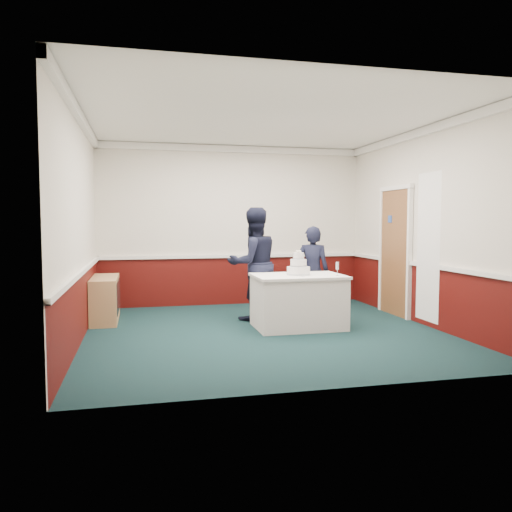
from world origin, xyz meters
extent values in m
plane|color=#132E2E|center=(0.00, 0.00, 0.00)|extent=(5.00, 5.00, 0.00)
cube|color=silver|center=(0.00, 2.48, 1.50)|extent=(5.00, 0.05, 3.00)
cube|color=silver|center=(-2.48, 0.00, 1.50)|extent=(0.05, 5.00, 3.00)
cube|color=silver|center=(2.48, 0.00, 1.50)|extent=(0.05, 5.00, 3.00)
cube|color=white|center=(0.00, 0.00, 2.98)|extent=(5.00, 5.00, 0.05)
cube|color=#450B09|center=(0.00, 2.48, 0.45)|extent=(5.00, 0.02, 0.90)
cube|color=white|center=(0.00, 2.47, 0.92)|extent=(4.98, 0.05, 0.06)
cube|color=white|center=(0.00, 2.46, 2.93)|extent=(5.00, 0.08, 0.12)
cube|color=#976036|center=(2.46, 0.80, 1.05)|extent=(0.05, 0.90, 2.10)
cube|color=#234799|center=(2.44, 0.95, 1.62)|extent=(0.01, 0.12, 0.12)
cube|color=white|center=(2.42, -0.25, 1.20)|extent=(0.02, 0.60, 2.20)
cube|color=#A97C52|center=(-2.28, 1.36, 0.35)|extent=(0.40, 1.20, 0.70)
cube|color=black|center=(-2.07, 1.36, 0.40)|extent=(0.01, 1.00, 0.50)
cube|color=white|center=(0.56, 0.18, 0.38)|extent=(1.28, 0.88, 0.76)
cube|color=white|center=(0.56, 0.18, 0.77)|extent=(1.32, 0.92, 0.04)
cylinder|color=white|center=(0.56, 0.18, 0.85)|extent=(0.34, 0.34, 0.12)
cylinder|color=#B8BCC4|center=(0.56, 0.18, 0.80)|extent=(0.35, 0.35, 0.03)
cylinder|color=white|center=(0.56, 0.18, 0.97)|extent=(0.24, 0.24, 0.11)
cylinder|color=#B8BCC4|center=(0.56, 0.18, 0.92)|extent=(0.25, 0.25, 0.02)
cylinder|color=white|center=(0.56, 0.18, 1.07)|extent=(0.16, 0.16, 0.10)
cylinder|color=#B8BCC4|center=(0.56, 0.18, 1.03)|extent=(0.17, 0.17, 0.02)
sphere|color=#EDE5C9|center=(0.56, 0.18, 1.14)|extent=(0.03, 0.03, 0.03)
sphere|color=#EDE5C9|center=(0.58, 0.20, 1.14)|extent=(0.03, 0.03, 0.03)
sphere|color=#EDE5C9|center=(0.54, 0.21, 1.14)|extent=(0.03, 0.03, 0.03)
sphere|color=#EDE5C9|center=(0.57, 0.16, 1.14)|extent=(0.03, 0.03, 0.03)
sphere|color=#EDE5C9|center=(0.53, 0.17, 1.14)|extent=(0.03, 0.03, 0.03)
cube|color=silver|center=(0.53, -0.02, 0.79)|extent=(0.06, 0.22, 0.00)
cylinder|color=silver|center=(1.06, -0.10, 0.79)|extent=(0.05, 0.05, 0.01)
cylinder|color=silver|center=(1.06, -0.10, 0.84)|extent=(0.01, 0.01, 0.09)
cylinder|color=silver|center=(1.06, -0.10, 0.94)|extent=(0.04, 0.04, 0.11)
imported|color=black|center=(0.04, 0.93, 0.90)|extent=(1.01, 0.87, 1.80)
imported|color=black|center=(1.02, 0.86, 0.75)|extent=(0.65, 0.57, 1.50)
camera|label=1|loc=(-1.72, -6.83, 1.58)|focal=35.00mm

